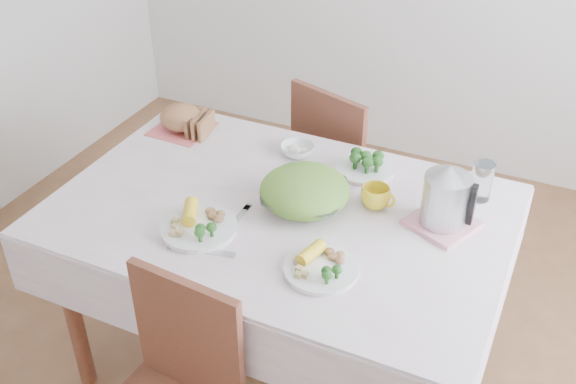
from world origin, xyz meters
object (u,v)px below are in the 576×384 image
at_px(yellow_mug, 375,197).
at_px(electric_kettle, 446,194).
at_px(dinner_plate_left, 199,228).
at_px(chair_far, 352,167).
at_px(dinner_plate_right, 321,269).
at_px(dining_table, 281,294).
at_px(salad_bowl, 305,198).

relative_size(yellow_mug, electric_kettle, 0.48).
relative_size(dinner_plate_left, yellow_mug, 2.50).
height_order(yellow_mug, electric_kettle, electric_kettle).
relative_size(chair_far, dinner_plate_left, 3.61).
distance_m(dinner_plate_left, dinner_plate_right, 0.43).
bearing_deg(chair_far, dinner_plate_right, 123.32).
xyz_separation_m(dining_table, dinner_plate_right, (0.25, -0.24, 0.40)).
bearing_deg(electric_kettle, yellow_mug, 162.99).
distance_m(chair_far, dinner_plate_left, 1.08).
bearing_deg(dining_table, salad_bowl, 30.71).
bearing_deg(yellow_mug, electric_kettle, -1.59).
bearing_deg(chair_far, electric_kettle, 147.74).
height_order(dining_table, dinner_plate_right, dinner_plate_right).
xyz_separation_m(salad_bowl, electric_kettle, (0.44, 0.09, 0.09)).
xyz_separation_m(dining_table, dinner_plate_left, (-0.18, -0.22, 0.40)).
distance_m(dining_table, chair_far, 0.80).
bearing_deg(dining_table, dinner_plate_left, -128.91).
xyz_separation_m(salad_bowl, dinner_plate_right, (0.18, -0.28, -0.02)).
relative_size(dining_table, dinner_plate_right, 6.24).
height_order(salad_bowl, yellow_mug, yellow_mug).
relative_size(dining_table, salad_bowl, 4.94).
bearing_deg(chair_far, dinner_plate_left, 99.91).
xyz_separation_m(chair_far, salad_bowl, (0.10, -0.75, 0.33)).
xyz_separation_m(chair_far, dinner_plate_left, (-0.16, -1.02, 0.31)).
xyz_separation_m(dinner_plate_left, dinner_plate_right, (0.43, -0.02, 0.00)).
distance_m(dinner_plate_left, yellow_mug, 0.59).
bearing_deg(dinner_plate_left, salad_bowl, 46.57).
height_order(dinner_plate_left, dinner_plate_right, same).
relative_size(chair_far, yellow_mug, 9.02).
bearing_deg(electric_kettle, dinner_plate_left, -168.11).
bearing_deg(dinner_plate_right, dining_table, 135.77).
xyz_separation_m(dinner_plate_right, electric_kettle, (0.26, 0.38, 0.11)).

